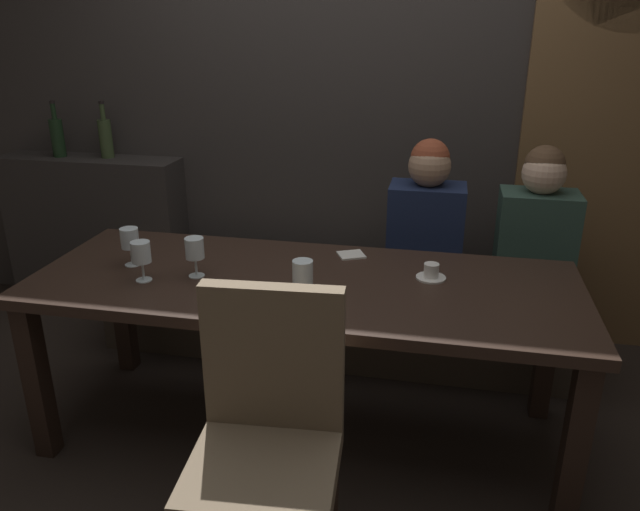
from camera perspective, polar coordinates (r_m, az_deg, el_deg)
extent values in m
plane|color=black|center=(2.84, -1.41, -16.02)|extent=(9.00, 9.00, 0.00)
cube|color=#383330|center=(3.47, 3.11, 17.54)|extent=(6.00, 0.12, 3.00)
cube|color=brown|center=(3.52, 25.29, 8.22)|extent=(0.90, 0.05, 2.10)
cube|color=#2F2B29|center=(4.05, -19.88, 1.98)|extent=(1.10, 0.28, 0.95)
cube|color=black|center=(2.78, -24.81, -10.56)|extent=(0.08, 0.08, 0.69)
cube|color=black|center=(2.36, 22.59, -16.23)|extent=(0.08, 0.08, 0.69)
cube|color=black|center=(3.29, -17.86, -4.56)|extent=(0.08, 0.08, 0.69)
cube|color=black|center=(2.94, 20.33, -8.05)|extent=(0.08, 0.08, 0.69)
cube|color=#302119|center=(2.48, -1.56, -2.68)|extent=(2.20, 0.84, 0.04)
cube|color=#40352A|center=(3.33, 1.29, -6.44)|extent=(2.50, 0.40, 0.35)
cube|color=brown|center=(3.23, 1.32, -2.91)|extent=(2.50, 0.44, 0.10)
cylinder|color=#302119|center=(2.28, -8.32, -20.54)|extent=(0.04, 0.04, 0.42)
cylinder|color=#302119|center=(2.21, 1.22, -22.00)|extent=(0.04, 0.04, 0.42)
cube|color=#7F6B51|center=(1.94, -5.30, -19.36)|extent=(0.47, 0.47, 0.08)
cube|color=#7F6B51|center=(1.93, -4.36, -9.37)|extent=(0.44, 0.09, 0.48)
cube|color=#192342|center=(3.05, 9.72, 1.63)|extent=(0.36, 0.24, 0.53)
sphere|color=tan|center=(2.95, 10.15, 8.18)|extent=(0.20, 0.20, 0.20)
sphere|color=brown|center=(2.95, 10.20, 8.89)|extent=(0.18, 0.18, 0.18)
cube|color=#2D473D|center=(3.12, 19.32, 0.99)|extent=(0.36, 0.24, 0.51)
sphere|color=#DBB293|center=(3.02, 20.11, 7.20)|extent=(0.20, 0.20, 0.20)
sphere|color=brown|center=(3.02, 20.17, 7.89)|extent=(0.18, 0.18, 0.18)
cylinder|color=black|center=(3.99, -23.21, 10.01)|extent=(0.08, 0.08, 0.22)
cylinder|color=black|center=(3.97, -23.54, 12.19)|extent=(0.03, 0.03, 0.09)
cylinder|color=black|center=(3.96, -23.65, 12.94)|extent=(0.03, 0.03, 0.02)
cylinder|color=#384728|center=(3.86, -19.29, 10.20)|extent=(0.08, 0.08, 0.22)
cylinder|color=#384728|center=(3.84, -19.57, 12.46)|extent=(0.03, 0.03, 0.09)
cylinder|color=black|center=(3.83, -19.67, 13.24)|extent=(0.03, 0.03, 0.02)
cylinder|color=silver|center=(2.54, -11.39, -1.84)|extent=(0.06, 0.06, 0.00)
cylinder|color=silver|center=(2.53, -11.46, -1.02)|extent=(0.01, 0.01, 0.07)
cylinder|color=silver|center=(2.50, -11.59, 0.68)|extent=(0.08, 0.08, 0.08)
cylinder|color=silver|center=(2.27, -1.59, -4.30)|extent=(0.06, 0.06, 0.00)
cylinder|color=silver|center=(2.25, -1.60, -3.39)|extent=(0.01, 0.01, 0.07)
cylinder|color=silver|center=(2.22, -1.62, -1.52)|extent=(0.08, 0.08, 0.08)
cylinder|color=maroon|center=(2.23, -1.62, -2.02)|extent=(0.07, 0.07, 0.04)
cylinder|color=silver|center=(2.55, -16.03, -2.19)|extent=(0.06, 0.06, 0.00)
cylinder|color=silver|center=(2.54, -16.12, -1.37)|extent=(0.01, 0.01, 0.07)
cylinder|color=silver|center=(2.51, -16.31, 0.31)|extent=(0.08, 0.08, 0.08)
cylinder|color=silver|center=(2.73, -16.99, -0.79)|extent=(0.06, 0.06, 0.00)
cylinder|color=silver|center=(2.71, -17.08, -0.01)|extent=(0.01, 0.01, 0.07)
cylinder|color=silver|center=(2.68, -17.26, 1.58)|extent=(0.08, 0.08, 0.08)
cylinder|color=maroon|center=(2.69, -17.20, 1.09)|extent=(0.07, 0.07, 0.03)
cylinder|color=white|center=(2.51, 10.26, -2.04)|extent=(0.12, 0.12, 0.01)
cylinder|color=white|center=(2.50, 10.31, -1.36)|extent=(0.06, 0.06, 0.06)
cylinder|color=brown|center=(2.49, 10.35, -0.85)|extent=(0.05, 0.05, 0.01)
cube|color=silver|center=(2.71, 2.92, 0.07)|extent=(0.14, 0.14, 0.01)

